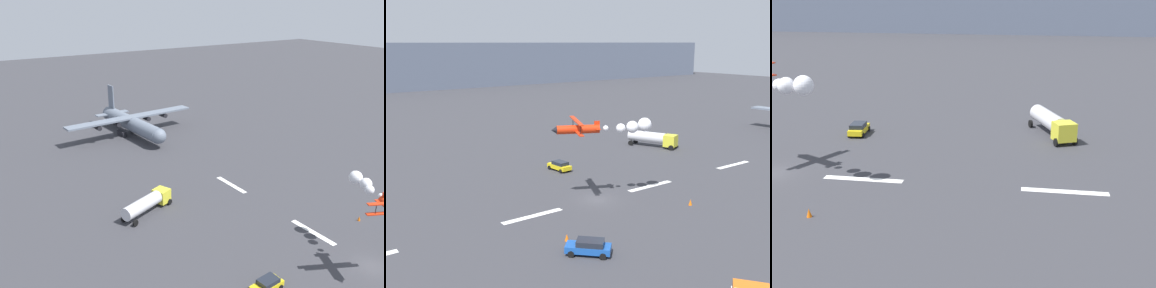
% 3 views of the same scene
% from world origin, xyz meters
% --- Properties ---
extents(runway_stripe_3, '(8.00, 0.90, 0.01)m').
position_xyz_m(runway_stripe_3, '(9.73, 0.00, 0.01)').
color(runway_stripe_3, white).
rests_on(runway_stripe_3, ground).
extents(runway_stripe_4, '(8.00, 0.90, 0.01)m').
position_xyz_m(runway_stripe_4, '(29.18, 0.00, 0.01)').
color(runway_stripe_4, white).
rests_on(runway_stripe_4, ground).
extents(mountain_ridge_distant, '(396.00, 16.00, 19.91)m').
position_xyz_m(mountain_ridge_distant, '(0.00, 157.23, 9.96)').
color(mountain_ridge_distant, slate).
rests_on(mountain_ridge_distant, ground).
extents(fuel_tanker_truck, '(6.10, 9.88, 2.90)m').
position_xyz_m(fuel_tanker_truck, '(28.16, 17.71, 1.75)').
color(fuel_tanker_truck, yellow).
rests_on(fuel_tanker_truck, ground).
extents(airport_staff_sedan, '(2.32, 4.26, 1.52)m').
position_xyz_m(airport_staff_sedan, '(3.87, 14.46, 0.81)').
color(airport_staff_sedan, yellow).
rests_on(airport_staff_sedan, ground).
extents(traffic_cone_far, '(0.44, 0.44, 0.75)m').
position_xyz_m(traffic_cone_far, '(8.22, -8.54, 0.38)').
color(traffic_cone_far, orange).
rests_on(traffic_cone_far, ground).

